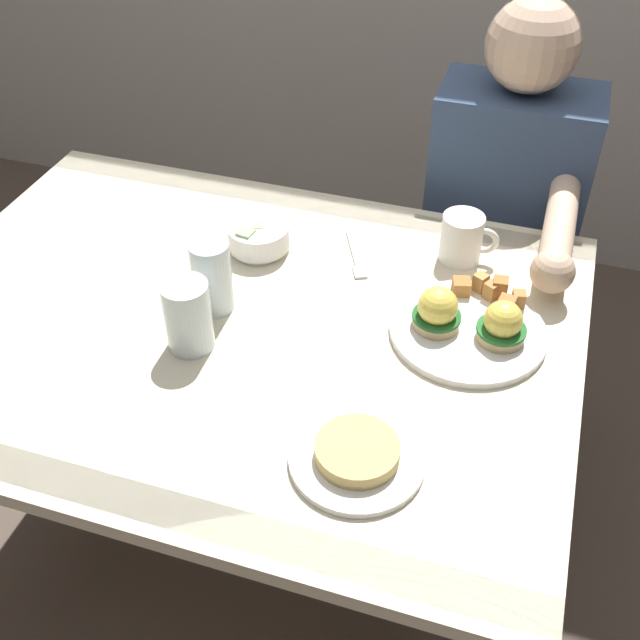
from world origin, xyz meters
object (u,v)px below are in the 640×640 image
(fork, at_px, (356,257))
(water_glass_near, at_px, (212,281))
(water_glass_far, at_px, (189,319))
(fruit_bowl, at_px, (259,237))
(dining_table, at_px, (238,362))
(diner_person, at_px, (502,221))
(side_plate, at_px, (357,455))
(coffee_mug, at_px, (463,237))
(eggs_benedict_plate, at_px, (469,323))

(fork, height_order, water_glass_near, water_glass_near)
(water_glass_near, bearing_deg, water_glass_far, -88.32)
(fruit_bowl, relative_size, water_glass_far, 0.94)
(dining_table, height_order, diner_person, diner_person)
(water_glass_near, xyz_separation_m, water_glass_far, (0.00, -0.11, -0.00))
(water_glass_near, distance_m, side_plate, 0.43)
(fruit_bowl, distance_m, coffee_mug, 0.39)
(coffee_mug, relative_size, side_plate, 0.56)
(fork, bearing_deg, diner_person, 55.49)
(coffee_mug, relative_size, water_glass_near, 0.82)
(side_plate, bearing_deg, diner_person, 82.52)
(dining_table, bearing_deg, diner_person, 56.10)
(eggs_benedict_plate, bearing_deg, diner_person, 89.55)
(eggs_benedict_plate, relative_size, water_glass_near, 1.97)
(coffee_mug, distance_m, water_glass_far, 0.55)
(fruit_bowl, xyz_separation_m, diner_person, (0.44, 0.39, -0.12))
(fork, bearing_deg, coffee_mug, 17.89)
(dining_table, relative_size, fork, 8.10)
(water_glass_near, xyz_separation_m, side_plate, (0.34, -0.26, -0.04))
(fork, relative_size, water_glass_far, 1.16)
(fork, xyz_separation_m, water_glass_far, (-0.20, -0.32, 0.05))
(coffee_mug, height_order, water_glass_near, water_glass_near)
(water_glass_far, bearing_deg, coffee_mug, 44.64)
(water_glass_near, bearing_deg, fruit_bowl, 86.22)
(dining_table, bearing_deg, coffee_mug, 40.98)
(side_plate, bearing_deg, eggs_benedict_plate, 72.02)
(fork, relative_size, diner_person, 0.13)
(dining_table, relative_size, diner_person, 1.05)
(diner_person, bearing_deg, eggs_benedict_plate, -90.45)
(fruit_bowl, height_order, side_plate, fruit_bowl)
(fork, bearing_deg, water_glass_far, -121.48)
(coffee_mug, distance_m, fork, 0.21)
(water_glass_near, xyz_separation_m, diner_person, (0.45, 0.58, -0.15))
(side_plate, bearing_deg, fork, 105.92)
(fruit_bowl, bearing_deg, diner_person, 41.84)
(dining_table, height_order, side_plate, side_plate)
(dining_table, bearing_deg, eggs_benedict_plate, 12.32)
(eggs_benedict_plate, relative_size, fork, 1.82)
(water_glass_far, relative_size, diner_person, 0.11)
(water_glass_far, height_order, side_plate, water_glass_far)
(coffee_mug, xyz_separation_m, side_plate, (-0.06, -0.54, -0.04))
(fork, bearing_deg, eggs_benedict_plate, -32.16)
(fruit_bowl, xyz_separation_m, fork, (0.19, 0.03, -0.03))
(dining_table, bearing_deg, fruit_bowl, 98.94)
(dining_table, distance_m, fruit_bowl, 0.25)
(dining_table, xyz_separation_m, water_glass_near, (-0.05, 0.02, 0.16))
(dining_table, relative_size, coffee_mug, 10.76)
(fork, height_order, water_glass_far, water_glass_far)
(diner_person, bearing_deg, dining_table, -123.90)
(eggs_benedict_plate, distance_m, fruit_bowl, 0.45)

